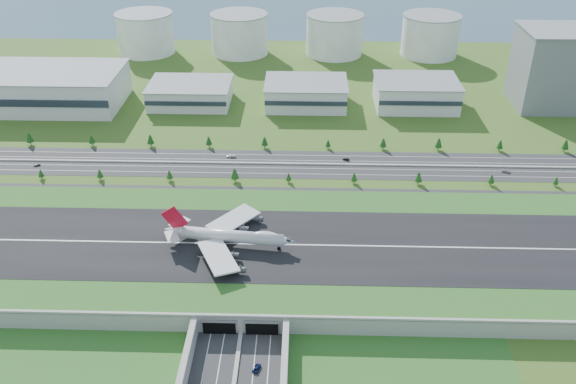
{
  "coord_description": "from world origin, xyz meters",
  "views": [
    {
      "loc": [
        24.09,
        -230.53,
        172.46
      ],
      "look_at": [
        16.39,
        35.0,
        15.89
      ],
      "focal_mm": 38.0,
      "sensor_mm": 36.0,
      "label": 1
    }
  ],
  "objects_px": {
    "car_6": "(506,171)",
    "office_tower": "(551,68)",
    "fuel_tank_a": "(146,33)",
    "boeing_747": "(229,236)",
    "car_2": "(257,368)",
    "car_4": "(37,165)",
    "car_7": "(231,156)",
    "car_5": "(346,159)"
  },
  "relations": [
    {
      "from": "fuel_tank_a",
      "to": "car_6",
      "type": "distance_m",
      "value": 344.72
    },
    {
      "from": "fuel_tank_a",
      "to": "car_7",
      "type": "xyz_separation_m",
      "value": [
        98.96,
        -206.77,
        -16.54
      ]
    },
    {
      "from": "fuel_tank_a",
      "to": "boeing_747",
      "type": "distance_m",
      "value": 330.14
    },
    {
      "from": "fuel_tank_a",
      "to": "car_7",
      "type": "height_order",
      "value": "fuel_tank_a"
    },
    {
      "from": "car_2",
      "to": "car_4",
      "type": "distance_m",
      "value": 213.38
    },
    {
      "from": "boeing_747",
      "to": "car_4",
      "type": "distance_m",
      "value": 155.59
    },
    {
      "from": "car_2",
      "to": "car_6",
      "type": "relative_size",
      "value": 0.94
    },
    {
      "from": "car_2",
      "to": "car_6",
      "type": "xyz_separation_m",
      "value": [
        135.88,
        157.46,
        0.04
      ]
    },
    {
      "from": "boeing_747",
      "to": "car_5",
      "type": "bearing_deg",
      "value": 66.57
    },
    {
      "from": "office_tower",
      "to": "car_7",
      "type": "bearing_deg",
      "value": -157.45
    },
    {
      "from": "car_6",
      "to": "car_7",
      "type": "relative_size",
      "value": 0.89
    },
    {
      "from": "car_5",
      "to": "car_6",
      "type": "distance_m",
      "value": 94.39
    },
    {
      "from": "car_4",
      "to": "car_7",
      "type": "bearing_deg",
      "value": -105.4
    },
    {
      "from": "office_tower",
      "to": "fuel_tank_a",
      "type": "xyz_separation_m",
      "value": [
        -320.0,
        115.0,
        -10.0
      ]
    },
    {
      "from": "office_tower",
      "to": "car_2",
      "type": "distance_m",
      "value": 327.64
    },
    {
      "from": "car_4",
      "to": "car_6",
      "type": "height_order",
      "value": "car_6"
    },
    {
      "from": "car_4",
      "to": "car_5",
      "type": "distance_m",
      "value": 186.75
    },
    {
      "from": "car_6",
      "to": "office_tower",
      "type": "bearing_deg",
      "value": -5.21
    },
    {
      "from": "car_2",
      "to": "car_5",
      "type": "relative_size",
      "value": 1.17
    },
    {
      "from": "car_5",
      "to": "car_6",
      "type": "relative_size",
      "value": 0.81
    },
    {
      "from": "car_7",
      "to": "car_6",
      "type": "bearing_deg",
      "value": 86.14
    },
    {
      "from": "fuel_tank_a",
      "to": "boeing_747",
      "type": "bearing_deg",
      "value": -70.49
    },
    {
      "from": "car_2",
      "to": "car_7",
      "type": "height_order",
      "value": "car_7"
    },
    {
      "from": "fuel_tank_a",
      "to": "car_4",
      "type": "distance_m",
      "value": 222.72
    },
    {
      "from": "car_6",
      "to": "car_7",
      "type": "bearing_deg",
      "value": 107.58
    },
    {
      "from": "car_2",
      "to": "car_7",
      "type": "xyz_separation_m",
      "value": [
        -28.77,
        172.19,
        0.16
      ]
    },
    {
      "from": "car_4",
      "to": "car_5",
      "type": "bearing_deg",
      "value": -108.85
    },
    {
      "from": "car_4",
      "to": "car_7",
      "type": "relative_size",
      "value": 0.71
    },
    {
      "from": "fuel_tank_a",
      "to": "car_2",
      "type": "xyz_separation_m",
      "value": [
        127.74,
        -378.96,
        -16.71
      ]
    },
    {
      "from": "office_tower",
      "to": "car_2",
      "type": "height_order",
      "value": "office_tower"
    },
    {
      "from": "boeing_747",
      "to": "car_4",
      "type": "bearing_deg",
      "value": 151.59
    },
    {
      "from": "car_6",
      "to": "boeing_747",
      "type": "bearing_deg",
      "value": 143.0
    },
    {
      "from": "car_4",
      "to": "car_7",
      "type": "distance_m",
      "value": 116.17
    },
    {
      "from": "office_tower",
      "to": "car_5",
      "type": "xyz_separation_m",
      "value": [
        -149.94,
        -94.0,
        -26.7
      ]
    },
    {
      "from": "car_5",
      "to": "car_6",
      "type": "bearing_deg",
      "value": 98.8
    },
    {
      "from": "car_7",
      "to": "car_4",
      "type": "bearing_deg",
      "value": -81.47
    },
    {
      "from": "car_4",
      "to": "fuel_tank_a",
      "type": "bearing_deg",
      "value": -26.88
    },
    {
      "from": "fuel_tank_a",
      "to": "car_2",
      "type": "distance_m",
      "value": 400.26
    },
    {
      "from": "boeing_747",
      "to": "car_6",
      "type": "relative_size",
      "value": 12.04
    },
    {
      "from": "office_tower",
      "to": "car_5",
      "type": "height_order",
      "value": "office_tower"
    },
    {
      "from": "car_4",
      "to": "car_7",
      "type": "xyz_separation_m",
      "value": [
        115.23,
        14.73,
        0.14
      ]
    },
    {
      "from": "boeing_747",
      "to": "car_7",
      "type": "xyz_separation_m",
      "value": [
        -11.28,
        104.4,
        -12.5
      ]
    }
  ]
}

